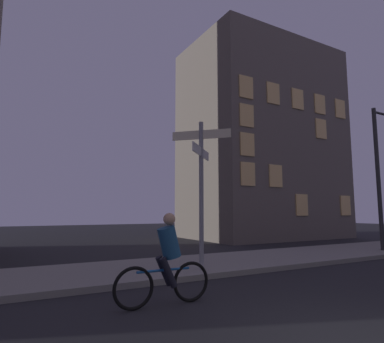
# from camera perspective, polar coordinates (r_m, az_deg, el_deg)

# --- Properties ---
(sidewalk_kerb) EXTENTS (40.00, 3.28, 0.14)m
(sidewalk_kerb) POSITION_cam_1_polar(r_m,az_deg,el_deg) (9.62, -5.12, -16.22)
(sidewalk_kerb) COLOR gray
(sidewalk_kerb) RESTS_ON ground_plane
(signpost) EXTENTS (1.24, 1.24, 3.92)m
(signpost) POSITION_cam_1_polar(r_m,az_deg,el_deg) (8.88, 1.60, -1.23)
(signpost) COLOR gray
(signpost) RESTS_ON sidewalk_kerb
(street_lamp) EXTENTS (1.39, 0.28, 5.70)m
(street_lamp) POSITION_cam_1_polar(r_m,az_deg,el_deg) (15.42, 29.57, 0.98)
(street_lamp) COLOR #2D2D30
(street_lamp) RESTS_ON sidewalk_kerb
(cyclist) EXTENTS (1.82, 0.32, 1.61)m
(cyclist) POSITION_cam_1_polar(r_m,az_deg,el_deg) (6.11, -4.41, -15.21)
(cyclist) COLOR black
(cyclist) RESTS_ON ground_plane
(building_right_block) EXTENTS (9.48, 6.42, 12.19)m
(building_right_block) POSITION_cam_1_polar(r_m,az_deg,el_deg) (22.34, 11.83, 4.78)
(building_right_block) COLOR #6B6056
(building_right_block) RESTS_ON ground_plane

